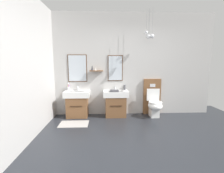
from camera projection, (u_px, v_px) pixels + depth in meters
ground_plane at (149, 153)px, 2.75m from camera, size 5.67×5.38×0.10m
wall_back at (131, 65)px, 4.54m from camera, size 4.47×0.54×2.77m
wall_left at (9, 67)px, 2.44m from camera, size 0.12×4.18×2.77m
bath_mat at (74, 124)px, 3.88m from camera, size 0.68×0.44×0.01m
vanity_sink_left at (77, 103)px, 4.39m from camera, size 0.67×0.44×0.70m
tap_on_left_sink at (78, 88)px, 4.48m from camera, size 0.03×0.13×0.11m
vanity_sink_right at (116, 103)px, 4.43m from camera, size 0.67×0.44×0.70m
tap_on_right_sink at (115, 87)px, 4.53m from camera, size 0.03×0.13×0.11m
toilet at (153, 102)px, 4.46m from camera, size 0.48×0.62×1.00m
toothbrush_cup at (69, 88)px, 4.46m from camera, size 0.07×0.07×0.21m
soap_dispenser at (125, 87)px, 4.54m from camera, size 0.06×0.06×0.17m
folded_hand_towel at (114, 91)px, 4.26m from camera, size 0.22×0.16×0.04m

